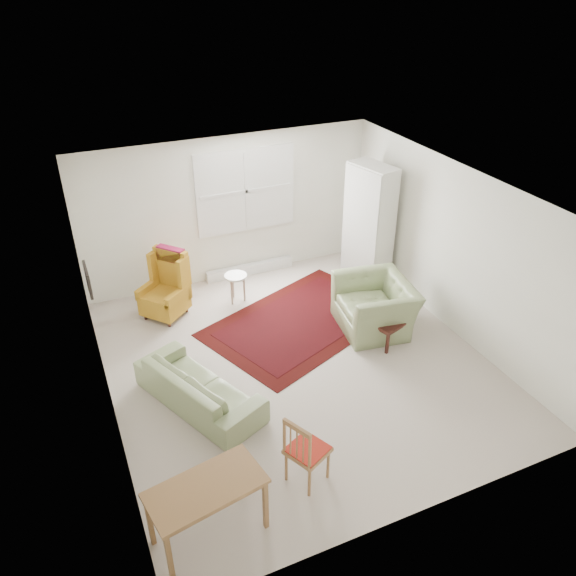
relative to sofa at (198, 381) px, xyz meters
name	(u,v)px	position (x,y,z in m)	size (l,w,h in m)	color
room	(292,277)	(1.49, 0.47, 0.89)	(5.04, 5.54, 2.51)	#BBADA0
rug	(302,321)	(1.97, 1.15, -0.35)	(2.89, 1.86, 0.03)	black
sofa	(198,381)	(0.00, 0.00, 0.00)	(1.81, 0.71, 0.73)	#7B8A5C
armchair	(375,301)	(2.92, 0.59, 0.09)	(1.17, 1.02, 0.91)	#7B8A5C
wingback_chair	(163,286)	(0.07, 2.18, 0.17)	(0.62, 0.66, 1.08)	#B6801C
coffee_table	(386,331)	(2.86, 0.18, -0.17)	(0.47, 0.47, 0.39)	#3A1612
stool	(236,288)	(1.25, 2.15, -0.12)	(0.37, 0.37, 0.49)	white
cabinet	(369,225)	(3.57, 1.95, 0.67)	(0.43, 0.83, 2.07)	white
desk	(208,511)	(-0.44, -1.88, -0.02)	(1.10, 0.55, 0.69)	olive
desk_chair	(308,449)	(0.73, -1.64, 0.09)	(0.39, 0.39, 0.90)	olive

